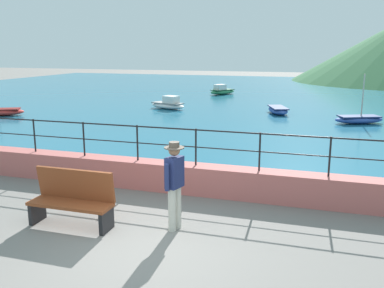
% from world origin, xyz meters
% --- Properties ---
extents(ground_plane, '(120.00, 120.00, 0.00)m').
position_xyz_m(ground_plane, '(0.00, 0.00, 0.00)').
color(ground_plane, slate).
extents(promenade_wall, '(20.00, 0.56, 0.70)m').
position_xyz_m(promenade_wall, '(0.00, 3.20, 0.35)').
color(promenade_wall, '#BC605B').
rests_on(promenade_wall, ground).
extents(railing, '(18.44, 0.04, 0.90)m').
position_xyz_m(railing, '(0.00, 3.20, 1.31)').
color(railing, black).
rests_on(railing, promenade_wall).
extents(lake_water, '(64.00, 44.32, 0.06)m').
position_xyz_m(lake_water, '(0.00, 25.84, 0.03)').
color(lake_water, '#236B89').
rests_on(lake_water, ground).
extents(bench_main, '(1.70, 0.56, 1.13)m').
position_xyz_m(bench_main, '(-1.76, 0.61, 0.56)').
color(bench_main, brown).
rests_on(bench_main, ground).
extents(person_walking, '(0.38, 0.55, 1.75)m').
position_xyz_m(person_walking, '(0.25, 1.01, 0.98)').
color(person_walking, beige).
rests_on(person_walking, ground).
extents(boat_1, '(2.46, 1.85, 2.10)m').
position_xyz_m(boat_1, '(-13.20, 11.56, 0.26)').
color(boat_1, red).
rests_on(boat_1, lake_water).
extents(boat_3, '(1.62, 2.47, 0.36)m').
position_xyz_m(boat_3, '(0.46, 16.64, 0.26)').
color(boat_3, '#2D4C9E').
rests_on(boat_3, lake_water).
extents(boat_4, '(2.02, 2.41, 0.76)m').
position_xyz_m(boat_4, '(-4.76, 25.35, 0.33)').
color(boat_4, '#338C59').
rests_on(boat_4, lake_water).
extents(boat_5, '(2.47, 1.76, 2.28)m').
position_xyz_m(boat_5, '(4.39, 14.64, 0.26)').
color(boat_5, '#2D4C9E').
rests_on(boat_5, lake_water).
extents(boat_6, '(2.47, 1.59, 0.76)m').
position_xyz_m(boat_6, '(-5.79, 16.56, 0.33)').
color(boat_6, white).
rests_on(boat_6, lake_water).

